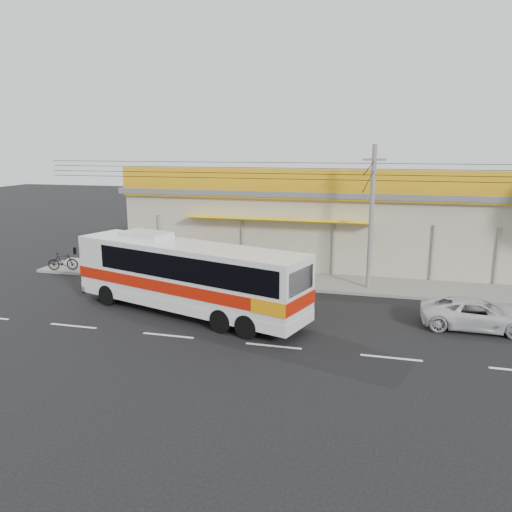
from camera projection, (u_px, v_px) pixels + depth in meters
The scene contains 9 objects.
ground at pixel (287, 322), 19.87m from camera, with size 120.00×120.00×0.00m, color black.
sidewalk at pixel (309, 282), 25.53m from camera, with size 30.00×3.20×0.15m, color slate.
lane_markings at pixel (273, 346), 17.51m from camera, with size 50.00×0.12×0.01m, color silver, non-canonical shape.
storefront_building at pixel (323, 223), 30.28m from camera, with size 22.60×9.20×5.70m.
coach_bus at pixel (190, 274), 20.44m from camera, with size 10.79×5.42×3.27m.
motorbike_red at pixel (172, 268), 25.88m from camera, with size 0.66×1.89×0.99m, color #990F0B.
motorbike_dark at pixel (63, 261), 27.48m from camera, with size 0.46×1.64×0.98m, color black.
white_car at pixel (477, 314), 19.09m from camera, with size 1.91×4.14×1.15m, color silver.
utility_pole at pixel (374, 171), 23.01m from camera, with size 34.00×14.00×6.95m.
Camera 1 is at (3.49, -18.54, 6.89)m, focal length 35.00 mm.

